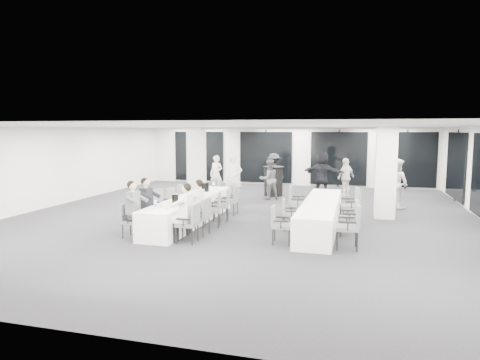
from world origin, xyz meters
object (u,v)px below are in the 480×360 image
object	(u,v)px
chair_side_right_far	(353,203)
banquet_table_side	(321,215)
chair_main_left_mid	(161,204)
chair_main_right_second	(202,214)
chair_side_left_near	(279,222)
chair_side_right_near	(351,224)
chair_side_right_mid	(352,215)
chair_main_left_far	(184,197)
standing_guest_e	(389,172)
chair_main_right_near	(190,221)
chair_main_right_far	(232,199)
ice_bucket_near	(176,198)
chair_main_right_mid	(215,207)
chair_main_left_near	(130,218)
cocktail_table	(273,181)
standing_guest_h	(397,180)
chair_main_left_second	(143,212)
banquet_table_main	(190,210)
chair_main_left_fourth	(174,201)
standing_guest_b	(269,177)
standing_guest_a	(234,175)
standing_guest_g	(216,171)
chair_main_right_fourth	(223,203)
chair_side_left_far	(295,200)
chair_side_left_mid	(288,212)
standing_guest_f	(322,170)
standing_guest_d	(346,175)
ice_bucket_far	(205,187)
standing_guest_c	(274,169)

from	to	relation	value
chair_side_right_far	banquet_table_side	bearing A→B (deg)	125.17
chair_main_left_mid	chair_main_right_second	distance (m)	2.01
chair_side_left_near	chair_side_right_near	size ratio (longest dim) A/B	0.88
chair_side_left_near	chair_side_right_mid	world-z (taller)	chair_side_right_mid
chair_main_left_far	chair_main_right_second	bearing A→B (deg)	21.94
standing_guest_e	chair_main_right_near	bearing A→B (deg)	161.66
chair_main_left_far	chair_main_left_mid	bearing A→B (deg)	-9.30
chair_main_right_second	chair_main_right_far	size ratio (longest dim) A/B	1.05
banquet_table_side	standing_guest_e	bearing A→B (deg)	70.88
ice_bucket_near	chair_main_right_mid	bearing A→B (deg)	39.65
chair_main_right_far	standing_guest_e	distance (m)	7.17
chair_main_right_mid	chair_main_right_far	distance (m)	1.76
chair_main_left_near	standing_guest_e	distance (m)	10.86
chair_main_left_near	chair_side_right_mid	world-z (taller)	chair_side_right_mid
chair_main_right_far	chair_side_right_mid	xyz separation A→B (m)	(3.70, -1.80, 0.01)
cocktail_table	standing_guest_h	world-z (taller)	standing_guest_h
chair_main_right_second	chair_side_right_near	xyz separation A→B (m)	(3.71, -0.31, 0.04)
ice_bucket_near	chair_side_right_near	bearing A→B (deg)	-7.74
chair_main_left_second	chair_main_right_near	bearing A→B (deg)	62.91
chair_main_right_second	banquet_table_main	bearing A→B (deg)	36.82
chair_main_left_fourth	chair_main_right_mid	distance (m)	1.91
chair_main_left_mid	chair_side_right_far	world-z (taller)	chair_side_right_far
chair_side_right_near	standing_guest_h	xyz separation A→B (m)	(1.43, 5.73, 0.39)
chair_side_right_far	standing_guest_b	distance (m)	4.78
chair_main_right_second	standing_guest_a	world-z (taller)	standing_guest_a
chair_main_right_far	standing_guest_g	bearing A→B (deg)	25.62
banquet_table_main	chair_main_right_mid	bearing A→B (deg)	-17.23
chair_main_left_near	chair_side_right_near	world-z (taller)	chair_side_right_near
standing_guest_b	standing_guest_g	size ratio (longest dim) A/B	0.99
cocktail_table	chair_main_right_fourth	distance (m)	5.21
chair_main_left_second	chair_side_right_mid	bearing A→B (deg)	98.45
chair_main_left_far	chair_side_left_far	bearing A→B (deg)	78.10
chair_main_left_near	chair_main_right_far	distance (m)	3.83
chair_main_left_second	chair_main_right_far	distance (m)	3.23
chair_main_right_mid	chair_side_right_near	size ratio (longest dim) A/B	0.94
chair_main_right_second	chair_main_right_mid	bearing A→B (deg)	3.58
banquet_table_side	chair_side_right_near	bearing A→B (deg)	-66.32
chair_side_left_mid	standing_guest_f	distance (m)	6.32
chair_side_left_near	standing_guest_d	distance (m)	8.07
chair_main_right_mid	chair_side_left_far	size ratio (longest dim) A/B	0.95
chair_main_right_fourth	chair_side_left_far	world-z (taller)	chair_side_left_far
chair_main_left_fourth	standing_guest_g	world-z (taller)	standing_guest_g
banquet_table_main	standing_guest_f	distance (m)	7.01
standing_guest_b	standing_guest_g	world-z (taller)	standing_guest_g
chair_side_right_far	ice_bucket_far	size ratio (longest dim) A/B	3.69
standing_guest_b	standing_guest_f	distance (m)	2.36
chair_main_left_fourth	standing_guest_c	xyz separation A→B (m)	(1.82, 6.95, 0.41)
chair_side_left_mid	standing_guest_a	distance (m)	5.05
chair_main_right_mid	chair_side_right_far	bearing A→B (deg)	-81.67
standing_guest_d	banquet_table_side	bearing A→B (deg)	33.88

